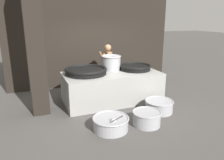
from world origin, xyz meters
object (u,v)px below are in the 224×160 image
Objects in this scene: prep_bowl_vegetables at (111,123)px; prep_bowl_meat at (159,105)px; stock_pot at (111,62)px; giant_wok_far at (135,67)px; cook at (108,66)px; prep_bowl_extra at (147,118)px; giant_wok_near at (86,71)px.

prep_bowl_vegetables reaches higher than prep_bowl_meat.
prep_bowl_vegetables is 1.64m from prep_bowl_meat.
prep_bowl_vegetables is (-0.83, -2.08, -0.95)m from stock_pot.
prep_bowl_meat is (0.75, -1.63, -0.94)m from stock_pot.
cook is at bearing 125.54° from giant_wok_far.
stock_pot is 0.62m from cook.
prep_bowl_vegetables is at bearing -130.20° from giant_wok_far.
prep_bowl_extra is at bearing -5.96° from prep_bowl_vegetables.
cook is (0.98, 0.81, -0.10)m from giant_wok_near.
prep_bowl_vegetables is at bearing -111.70° from stock_pot.
stock_pot is (-0.69, 0.28, 0.15)m from giant_wok_far.
cook is 2.36× the size of prep_bowl_extra.
prep_bowl_meat is (0.66, -2.19, -0.70)m from cook.
stock_pot is at bearing 85.48° from cook.
giant_wok_near is at bearing 115.92° from prep_bowl_extra.
cook reaches higher than giant_wok_near.
prep_bowl_extra is at bearing 93.42° from cook.
giant_wok_near reaches higher than prep_bowl_vegetables.
prep_bowl_vegetables is at bearing 75.15° from cook.
stock_pot is at bearing 15.10° from giant_wok_near.
prep_bowl_vegetables is at bearing 174.04° from prep_bowl_extra.
prep_bowl_vegetables is 1.41× the size of prep_bowl_meat.
giant_wok_far is 1.63× the size of stock_pot.
giant_wok_near is 1.80× the size of prep_bowl_extra.
giant_wok_far is 0.92× the size of prep_bowl_vegetables.
prep_bowl_extra reaches higher than prep_bowl_meat.
giant_wok_far is at bearing -1.47° from giant_wok_near.
giant_wok_near reaches higher than prep_bowl_meat.
giant_wok_near is 1.14× the size of prep_bowl_vegetables.
stock_pot is 2.02m from prep_bowl_meat.
giant_wok_far is 1.45× the size of prep_bowl_extra.
giant_wok_near is 0.93m from stock_pot.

